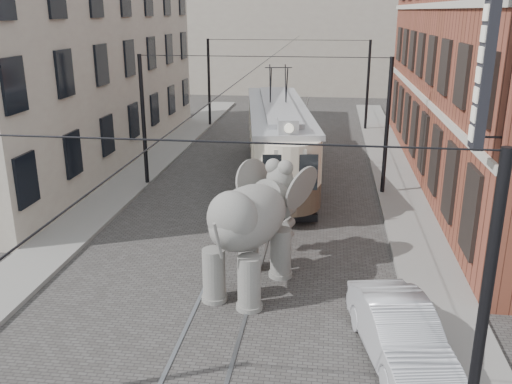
# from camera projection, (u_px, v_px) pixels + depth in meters

# --- Properties ---
(ground) EXTENTS (120.00, 120.00, 0.00)m
(ground) POSITION_uv_depth(u_px,v_px,m) (247.00, 242.00, 19.62)
(ground) COLOR #413E3C
(tram_rails) EXTENTS (1.54, 80.00, 0.02)m
(tram_rails) POSITION_uv_depth(u_px,v_px,m) (247.00, 241.00, 19.62)
(tram_rails) COLOR slate
(tram_rails) RESTS_ON ground
(sidewalk_right) EXTENTS (2.00, 60.00, 0.15)m
(sidewalk_right) POSITION_uv_depth(u_px,v_px,m) (421.00, 249.00, 18.85)
(sidewalk_right) COLOR slate
(sidewalk_right) RESTS_ON ground
(sidewalk_left) EXTENTS (2.00, 60.00, 0.15)m
(sidewalk_left) POSITION_uv_depth(u_px,v_px,m) (73.00, 231.00, 20.41)
(sidewalk_left) COLOR slate
(sidewalk_left) RESTS_ON ground
(stucco_building) EXTENTS (7.00, 24.00, 10.00)m
(stucco_building) POSITION_uv_depth(u_px,v_px,m) (66.00, 67.00, 28.86)
(stucco_building) COLOR #9F9183
(stucco_building) RESTS_ON ground
(distant_block) EXTENTS (28.00, 10.00, 14.00)m
(distant_block) POSITION_uv_depth(u_px,v_px,m) (305.00, 19.00, 55.11)
(distant_block) COLOR #9F9183
(distant_block) RESTS_ON ground
(catenary) EXTENTS (11.00, 30.20, 6.00)m
(catenary) POSITION_uv_depth(u_px,v_px,m) (259.00, 130.00, 23.42)
(catenary) COLOR black
(catenary) RESTS_ON ground
(tram) EXTENTS (4.81, 13.67, 5.32)m
(tram) POSITION_uv_depth(u_px,v_px,m) (278.00, 123.00, 26.64)
(tram) COLOR beige
(tram) RESTS_ON ground
(elephant) EXTENTS (4.67, 6.29, 3.43)m
(elephant) POSITION_uv_depth(u_px,v_px,m) (249.00, 234.00, 15.87)
(elephant) COLOR #5D5B56
(elephant) RESTS_ON ground
(parked_car) EXTENTS (2.39, 4.49, 1.41)m
(parked_car) POSITION_uv_depth(u_px,v_px,m) (400.00, 333.00, 12.81)
(parked_car) COLOR #A3A3A7
(parked_car) RESTS_ON ground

